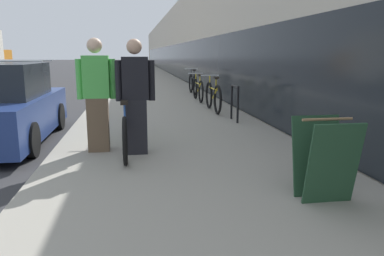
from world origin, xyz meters
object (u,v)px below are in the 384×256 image
(person_rider, at_px, (136,97))
(cruiser_bike_nearest, at_px, (213,97))
(cruiser_bike_farthest, at_px, (193,84))
(bike_rack_hoop, at_px, (235,99))
(sandwich_board_sign, at_px, (325,159))
(parked_sedan_curbside, at_px, (0,108))
(tandem_bicycle, at_px, (126,126))
(cruiser_bike_middle, at_px, (198,90))
(person_bystander, at_px, (97,95))

(person_rider, bearing_deg, cruiser_bike_nearest, 62.86)
(person_rider, relative_size, cruiser_bike_farthest, 1.01)
(person_rider, distance_m, cruiser_bike_nearest, 4.70)
(bike_rack_hoop, distance_m, sandwich_board_sign, 4.85)
(parked_sedan_curbside, bearing_deg, bike_rack_hoop, 9.34)
(tandem_bicycle, xyz_separation_m, cruiser_bike_nearest, (2.30, 3.81, 0.03))
(person_rider, xyz_separation_m, cruiser_bike_middle, (2.12, 6.48, -0.51))
(bike_rack_hoop, distance_m, parked_sedan_curbside, 4.96)
(cruiser_bike_nearest, xyz_separation_m, sandwich_board_sign, (-0.16, -6.41, 0.04))
(cruiser_bike_nearest, relative_size, parked_sedan_curbside, 0.47)
(cruiser_bike_middle, bearing_deg, person_rider, -108.08)
(cruiser_bike_farthest, bearing_deg, cruiser_bike_nearest, -92.06)
(tandem_bicycle, distance_m, cruiser_bike_middle, 6.54)
(person_rider, xyz_separation_m, cruiser_bike_farthest, (2.29, 8.70, -0.49))
(person_bystander, bearing_deg, cruiser_bike_farthest, 71.04)
(bike_rack_hoop, bearing_deg, cruiser_bike_middle, 92.82)
(person_rider, bearing_deg, parked_sedan_curbside, 145.51)
(person_bystander, relative_size, cruiser_bike_farthest, 1.02)
(cruiser_bike_nearest, distance_m, cruiser_bike_middle, 2.32)
(person_rider, distance_m, bike_rack_hoop, 3.48)
(bike_rack_hoop, height_order, cruiser_bike_middle, cruiser_bike_middle)
(cruiser_bike_nearest, bearing_deg, tandem_bicycle, -121.13)
(person_rider, bearing_deg, cruiser_bike_middle, 71.92)
(tandem_bicycle, xyz_separation_m, sandwich_board_sign, (2.14, -2.60, 0.07))
(person_bystander, xyz_separation_m, parked_sedan_curbside, (-1.98, 1.53, -0.37))
(person_bystander, bearing_deg, person_rider, -22.33)
(cruiser_bike_nearest, height_order, cruiser_bike_middle, cruiser_bike_nearest)
(parked_sedan_curbside, bearing_deg, cruiser_bike_middle, 45.01)
(cruiser_bike_nearest, xyz_separation_m, cruiser_bike_middle, (-0.02, 2.32, -0.02))
(person_rider, relative_size, parked_sedan_curbside, 0.44)
(cruiser_bike_farthest, distance_m, sandwich_board_sign, 10.96)
(person_rider, distance_m, parked_sedan_curbside, 3.16)
(tandem_bicycle, xyz_separation_m, person_bystander, (-0.44, -0.10, 0.53))
(cruiser_bike_middle, height_order, sandwich_board_sign, cruiser_bike_middle)
(cruiser_bike_middle, height_order, parked_sedan_curbside, parked_sedan_curbside)
(cruiser_bike_farthest, relative_size, parked_sedan_curbside, 0.44)
(parked_sedan_curbside, bearing_deg, tandem_bicycle, -30.60)
(person_rider, height_order, bike_rack_hoop, person_rider)
(sandwich_board_sign, bearing_deg, person_bystander, 135.85)
(person_bystander, relative_size, cruiser_bike_middle, 1.00)
(cruiser_bike_nearest, bearing_deg, person_bystander, -125.04)
(cruiser_bike_middle, xyz_separation_m, parked_sedan_curbside, (-4.70, -4.70, 0.15))
(person_rider, relative_size, sandwich_board_sign, 1.98)
(bike_rack_hoop, relative_size, sandwich_board_sign, 0.94)
(cruiser_bike_middle, xyz_separation_m, sandwich_board_sign, (-0.14, -8.74, 0.07))
(parked_sedan_curbside, bearing_deg, cruiser_bike_nearest, 26.77)
(cruiser_bike_farthest, height_order, sandwich_board_sign, cruiser_bike_farthest)
(person_bystander, height_order, sandwich_board_sign, person_bystander)
(cruiser_bike_middle, bearing_deg, bike_rack_hoop, -87.18)
(sandwich_board_sign, bearing_deg, bike_rack_hoop, 86.06)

